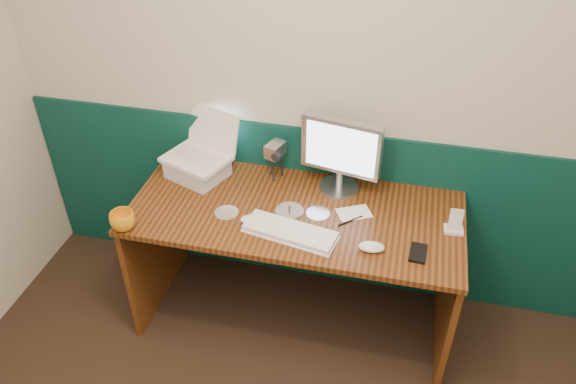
% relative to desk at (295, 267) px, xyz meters
% --- Properties ---
extents(back_wall, '(3.50, 0.04, 2.50)m').
position_rel_desk_xyz_m(back_wall, '(0.16, 0.37, 0.88)').
color(back_wall, beige).
rests_on(back_wall, ground).
extents(wainscot, '(3.48, 0.02, 1.00)m').
position_rel_desk_xyz_m(wainscot, '(0.16, 0.36, 0.12)').
color(wainscot, '#072E28').
rests_on(wainscot, ground).
extents(desk, '(1.60, 0.70, 0.75)m').
position_rel_desk_xyz_m(desk, '(0.00, 0.00, 0.00)').
color(desk, '#3E1D0B').
rests_on(desk, ground).
extents(laptop_riser, '(0.34, 0.31, 0.09)m').
position_rel_desk_xyz_m(laptop_riser, '(-0.56, 0.17, 0.42)').
color(laptop_riser, silver).
rests_on(laptop_riser, desk).
extents(laptop, '(0.38, 0.34, 0.26)m').
position_rel_desk_xyz_m(laptop, '(-0.56, 0.17, 0.60)').
color(laptop, white).
rests_on(laptop, laptop_riser).
extents(monitor, '(0.41, 0.18, 0.40)m').
position_rel_desk_xyz_m(monitor, '(0.18, 0.23, 0.57)').
color(monitor, '#B9B8BD').
rests_on(monitor, desk).
extents(keyboard, '(0.44, 0.22, 0.02)m').
position_rel_desk_xyz_m(keyboard, '(0.02, -0.17, 0.39)').
color(keyboard, white).
rests_on(keyboard, desk).
extents(mouse_right, '(0.12, 0.08, 0.04)m').
position_rel_desk_xyz_m(mouse_right, '(0.39, -0.20, 0.39)').
color(mouse_right, white).
rests_on(mouse_right, desk).
extents(mouse_left, '(0.12, 0.09, 0.04)m').
position_rel_desk_xyz_m(mouse_left, '(-0.17, -0.13, 0.39)').
color(mouse_left, white).
rests_on(mouse_left, desk).
extents(mug, '(0.14, 0.14, 0.09)m').
position_rel_desk_xyz_m(mug, '(-0.74, -0.31, 0.42)').
color(mug, orange).
rests_on(mug, desk).
extents(camcorder, '(0.12, 0.15, 0.20)m').
position_rel_desk_xyz_m(camcorder, '(-0.16, 0.26, 0.47)').
color(camcorder, '#B9B8BE').
rests_on(camcorder, desk).
extents(cd_spindle, '(0.13, 0.13, 0.03)m').
position_rel_desk_xyz_m(cd_spindle, '(-0.02, -0.03, 0.39)').
color(cd_spindle, silver).
rests_on(cd_spindle, desk).
extents(cd_loose_a, '(0.12, 0.12, 0.00)m').
position_rel_desk_xyz_m(cd_loose_a, '(-0.32, -0.09, 0.38)').
color(cd_loose_a, silver).
rests_on(cd_loose_a, desk).
extents(cd_loose_b, '(0.11, 0.11, 0.00)m').
position_rel_desk_xyz_m(cd_loose_b, '(0.11, 0.01, 0.38)').
color(cd_loose_b, '#B1B6C1').
rests_on(cd_loose_b, desk).
extents(pen, '(0.10, 0.10, 0.01)m').
position_rel_desk_xyz_m(pen, '(0.27, -0.02, 0.38)').
color(pen, black).
rests_on(pen, desk).
extents(papers, '(0.19, 0.17, 0.00)m').
position_rel_desk_xyz_m(papers, '(0.28, 0.04, 0.38)').
color(papers, white).
rests_on(papers, desk).
extents(dock, '(0.09, 0.07, 0.02)m').
position_rel_desk_xyz_m(dock, '(0.74, 0.02, 0.38)').
color(dock, white).
rests_on(dock, desk).
extents(music_player, '(0.06, 0.03, 0.10)m').
position_rel_desk_xyz_m(music_player, '(0.74, 0.02, 0.44)').
color(music_player, silver).
rests_on(music_player, dock).
extents(pda, '(0.08, 0.13, 0.01)m').
position_rel_desk_xyz_m(pda, '(0.59, -0.17, 0.38)').
color(pda, black).
rests_on(pda, desk).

